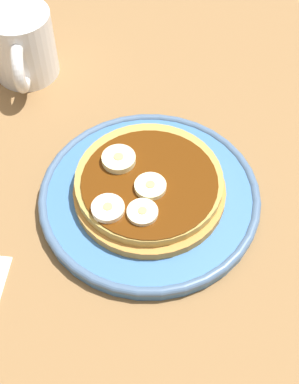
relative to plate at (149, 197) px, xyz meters
The scene contains 8 objects.
ground_plane 2.40cm from the plate, ahead, with size 140.00×140.00×3.00cm, color olive.
plate is the anchor object (origin of this frame).
pancake_stack 1.60cm from the plate, 105.37° to the right, with size 16.54×15.88×2.22cm.
banana_slice_0 3.04cm from the plate, ahead, with size 3.24×3.24×0.80cm.
banana_slice_1 4.96cm from the plate, 15.24° to the right, with size 3.07×3.07×0.70cm.
banana_slice_2 6.14cm from the plate, 54.10° to the right, with size 3.28×3.28×0.81cm.
banana_slice_3 5.12cm from the plate, 134.53° to the right, with size 3.55×3.55×0.98cm.
coffee_mug 26.03cm from the plate, 147.94° to the right, with size 11.42×8.07×8.63cm.
Camera 1 is at (33.50, -3.20, 47.35)cm, focal length 50.75 mm.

